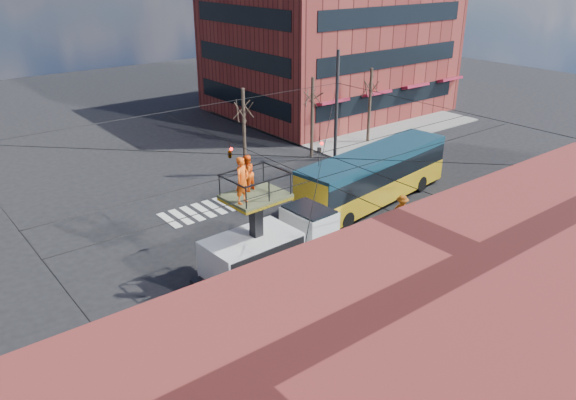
# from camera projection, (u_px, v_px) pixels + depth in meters

# --- Properties ---
(ground) EXTENTS (120.00, 120.00, 0.00)m
(ground) POSITION_uv_depth(u_px,v_px,m) (319.00, 277.00, 26.26)
(ground) COLOR black
(ground) RESTS_ON ground
(sidewalk_ne) EXTENTS (18.00, 18.00, 0.12)m
(sidewalk_ne) POSITION_uv_depth(u_px,v_px,m) (340.00, 116.00, 53.34)
(sidewalk_ne) COLOR slate
(sidewalk_ne) RESTS_ON ground
(crosswalks) EXTENTS (22.40, 22.40, 0.02)m
(crosswalks) POSITION_uv_depth(u_px,v_px,m) (319.00, 277.00, 26.25)
(crosswalks) COLOR silver
(crosswalks) RESTS_ON ground
(building_ne) EXTENTS (20.06, 16.06, 14.00)m
(building_ne) POSITION_uv_depth(u_px,v_px,m) (329.00, 36.00, 53.32)
(building_ne) COLOR maroon
(building_ne) RESTS_ON ground
(overhead_network) EXTENTS (24.24, 24.24, 8.00)m
(overhead_network) POSITION_uv_depth(u_px,v_px,m) (314.00, 190.00, 24.82)
(overhead_network) COLOR #2D2D30
(overhead_network) RESTS_ON ground
(tree_a) EXTENTS (2.00, 2.00, 6.00)m
(tree_a) POSITION_uv_depth(u_px,v_px,m) (243.00, 109.00, 37.04)
(tree_a) COLOR #382B21
(tree_a) RESTS_ON ground
(tree_b) EXTENTS (2.00, 2.00, 6.00)m
(tree_b) POSITION_uv_depth(u_px,v_px,m) (312.00, 96.00, 40.44)
(tree_b) COLOR #382B21
(tree_b) RESTS_ON ground
(tree_c) EXTENTS (2.00, 2.00, 6.00)m
(tree_c) POSITION_uv_depth(u_px,v_px,m) (371.00, 86.00, 43.85)
(tree_c) COLOR #382B21
(tree_c) RESTS_ON ground
(utility_truck) EXTENTS (7.10, 2.91, 6.32)m
(utility_truck) POSITION_uv_depth(u_px,v_px,m) (270.00, 237.00, 25.65)
(utility_truck) COLOR black
(utility_truck) RESTS_ON ground
(city_bus) EXTENTS (11.97, 4.20, 3.20)m
(city_bus) POSITION_uv_depth(u_px,v_px,m) (374.00, 175.00, 33.80)
(city_bus) COLOR gold
(city_bus) RESTS_ON ground
(traffic_cone) EXTENTS (0.36, 0.36, 0.66)m
(traffic_cone) POSITION_uv_depth(u_px,v_px,m) (236.00, 336.00, 21.62)
(traffic_cone) COLOR red
(traffic_cone) RESTS_ON ground
(worker_ground) EXTENTS (0.69, 1.16, 1.85)m
(worker_ground) POSITION_uv_depth(u_px,v_px,m) (210.00, 306.00, 22.43)
(worker_ground) COLOR orange
(worker_ground) RESTS_ON ground
(flagger) EXTENTS (1.25, 1.38, 1.86)m
(flagger) POSITION_uv_depth(u_px,v_px,m) (402.00, 211.00, 30.90)
(flagger) COLOR #CE590D
(flagger) RESTS_ON ground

